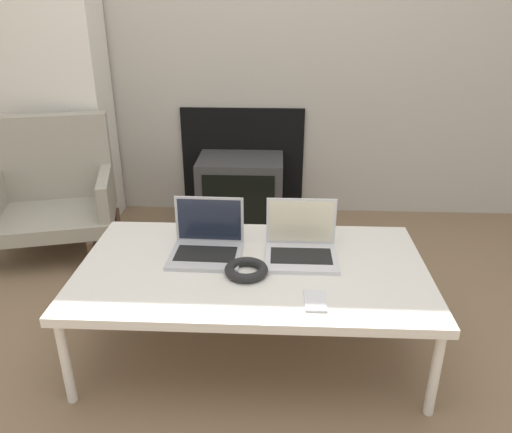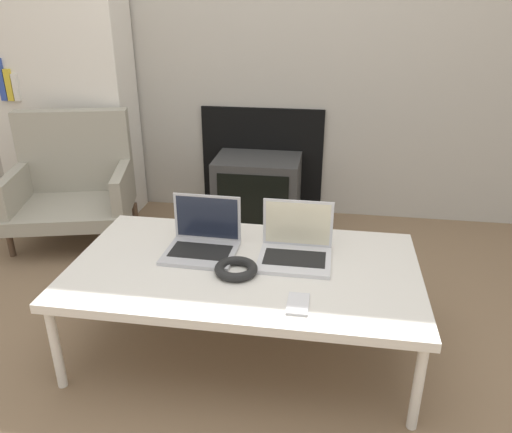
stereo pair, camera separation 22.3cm
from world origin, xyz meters
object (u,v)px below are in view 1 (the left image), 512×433
object	(u,v)px
tv	(241,191)
armchair	(53,187)
headphones	(246,270)
laptop_right	(301,245)
laptop_left	(207,243)
phone	(315,301)

from	to	relation	value
tv	armchair	xyz separation A→B (m)	(-1.06, -0.37, 0.14)
headphones	laptop_right	bearing A→B (deg)	37.60
laptop_left	tv	distance (m)	1.20
phone	laptop_left	bearing A→B (deg)	141.00
tv	headphones	bearing A→B (deg)	-84.72
headphones	armchair	xyz separation A→B (m)	(-1.19, 0.98, -0.05)
headphones	phone	xyz separation A→B (m)	(0.25, -0.18, -0.01)
laptop_left	laptop_right	world-z (taller)	same
laptop_right	headphones	xyz separation A→B (m)	(-0.22, -0.17, -0.03)
laptop_left	laptop_right	bearing A→B (deg)	1.50
headphones	phone	world-z (taller)	headphones
phone	armchair	xyz separation A→B (m)	(-1.44, 1.16, -0.03)
headphones	laptop_left	bearing A→B (deg)	136.27
laptop_left	phone	world-z (taller)	laptop_left
laptop_right	headphones	distance (m)	0.27
armchair	laptop_right	bearing A→B (deg)	-44.59
headphones	phone	bearing A→B (deg)	-35.36
phone	tv	size ratio (longest dim) A/B	0.25
phone	headphones	bearing A→B (deg)	144.64
laptop_left	phone	distance (m)	0.55
tv	armchair	distance (m)	1.13
laptop_left	armchair	distance (m)	1.30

